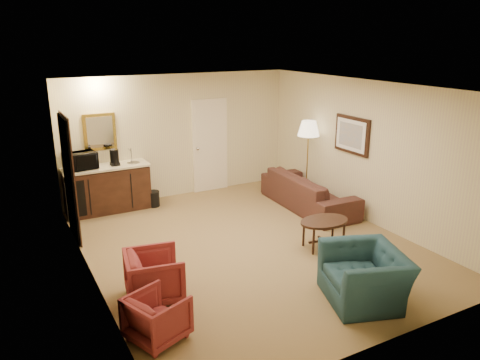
% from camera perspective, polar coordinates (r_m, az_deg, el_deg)
% --- Properties ---
extents(ground, '(6.00, 6.00, 0.00)m').
position_cam_1_polar(ground, '(7.88, 0.98, -7.89)').
color(ground, '#997C4E').
rests_on(ground, ground).
extents(room_walls, '(5.02, 6.01, 2.61)m').
position_cam_1_polar(room_walls, '(7.94, -2.31, 5.38)').
color(room_walls, beige).
rests_on(room_walls, ground).
extents(wetbar_cabinet, '(1.64, 0.58, 0.92)m').
position_cam_1_polar(wetbar_cabinet, '(9.57, -15.85, -1.01)').
color(wetbar_cabinet, '#3E2013').
rests_on(wetbar_cabinet, ground).
extents(sofa, '(0.77, 2.35, 0.91)m').
position_cam_1_polar(sofa, '(9.48, 8.38, -0.72)').
color(sofa, black).
rests_on(sofa, ground).
extents(teal_armchair, '(1.00, 1.24, 0.94)m').
position_cam_1_polar(teal_armchair, '(6.36, 15.01, -10.28)').
color(teal_armchair, '#1E414C').
rests_on(teal_armchair, ground).
extents(rose_chair_near, '(0.78, 0.81, 0.73)m').
position_cam_1_polar(rose_chair_near, '(6.32, -10.42, -11.19)').
color(rose_chair_near, maroon).
rests_on(rose_chair_near, ground).
extents(rose_chair_far, '(0.74, 0.76, 0.61)m').
position_cam_1_polar(rose_chair_far, '(5.59, -10.09, -15.92)').
color(rose_chair_far, maroon).
rests_on(rose_chair_far, ground).
extents(coffee_table, '(0.92, 0.69, 0.49)m').
position_cam_1_polar(coffee_table, '(7.80, 10.14, -6.48)').
color(coffee_table, black).
rests_on(coffee_table, ground).
extents(floor_lamp, '(0.59, 0.59, 1.70)m').
position_cam_1_polar(floor_lamp, '(9.84, 8.20, 2.33)').
color(floor_lamp, '#B7973D').
rests_on(floor_lamp, ground).
extents(waste_bin, '(0.26, 0.26, 0.32)m').
position_cam_1_polar(waste_bin, '(9.70, -10.52, -2.26)').
color(waste_bin, black).
rests_on(waste_bin, ground).
extents(microwave, '(0.62, 0.40, 0.39)m').
position_cam_1_polar(microwave, '(9.31, -18.93, 2.42)').
color(microwave, black).
rests_on(microwave, wetbar_cabinet).
extents(coffee_maker, '(0.18, 0.18, 0.32)m').
position_cam_1_polar(coffee_maker, '(9.41, -15.06, 2.68)').
color(coffee_maker, black).
rests_on(coffee_maker, wetbar_cabinet).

